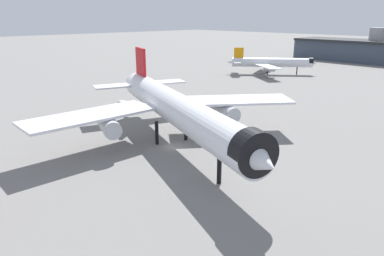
{
  "coord_description": "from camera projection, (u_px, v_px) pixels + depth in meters",
  "views": [
    {
      "loc": [
        50.51,
        -43.15,
        25.17
      ],
      "look_at": [
        7.51,
        -1.58,
        6.11
      ],
      "focal_mm": 32.96,
      "sensor_mm": 36.0,
      "label": 1
    }
  ],
  "objects": [
    {
      "name": "ground",
      "position": [
        172.0,
        147.0,
        70.81
      ],
      "size": [
        900.0,
        900.0,
        0.0
      ],
      "primitive_type": "plane",
      "color": "slate"
    },
    {
      "name": "airliner_near_gate",
      "position": [
        175.0,
        109.0,
        69.2
      ],
      "size": [
        61.76,
        55.07,
        17.72
      ],
      "rotation": [
        0.0,
        0.0,
        -0.35
      ],
      "color": "silver",
      "rests_on": "ground"
    },
    {
      "name": "airliner_far_taxiway",
      "position": [
        271.0,
        63.0,
        158.26
      ],
      "size": [
        34.31,
        31.29,
        11.69
      ],
      "rotation": [
        0.0,
        0.0,
        0.71
      ],
      "color": "silver",
      "rests_on": "ground"
    },
    {
      "name": "baggage_cart_trailing",
      "position": [
        123.0,
        104.0,
        101.46
      ],
      "size": [
        2.68,
        2.34,
        1.82
      ],
      "rotation": [
        0.0,
        0.0,
        0.23
      ],
      "color": "black",
      "rests_on": "ground"
    }
  ]
}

